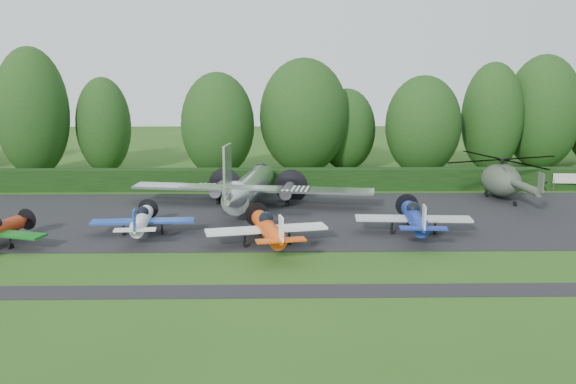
{
  "coord_description": "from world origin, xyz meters",
  "views": [
    {
      "loc": [
        3.02,
        -38.0,
        11.97
      ],
      "look_at": [
        3.84,
        7.86,
        2.5
      ],
      "focal_mm": 40.0,
      "sensor_mm": 36.0,
      "label": 1
    }
  ],
  "objects_px": {
    "helicopter": "(502,177)",
    "transport_plane": "(250,187)",
    "light_plane_blue": "(414,218)",
    "light_plane_white": "(142,220)",
    "light_plane_orange": "(268,228)",
    "sign_board": "(569,179)"
  },
  "relations": [
    {
      "from": "sign_board",
      "to": "light_plane_blue",
      "type": "bearing_deg",
      "value": -143.31
    },
    {
      "from": "light_plane_white",
      "to": "light_plane_blue",
      "type": "bearing_deg",
      "value": 3.78
    },
    {
      "from": "light_plane_white",
      "to": "helicopter",
      "type": "xyz_separation_m",
      "value": [
        28.89,
        11.52,
        0.81
      ]
    },
    {
      "from": "light_plane_white",
      "to": "light_plane_orange",
      "type": "height_order",
      "value": "light_plane_orange"
    },
    {
      "from": "transport_plane",
      "to": "helicopter",
      "type": "xyz_separation_m",
      "value": [
        21.8,
        3.39,
        0.14
      ]
    },
    {
      "from": "light_plane_white",
      "to": "light_plane_blue",
      "type": "relative_size",
      "value": 0.88
    },
    {
      "from": "transport_plane",
      "to": "sign_board",
      "type": "distance_m",
      "value": 30.14
    },
    {
      "from": "helicopter",
      "to": "transport_plane",
      "type": "bearing_deg",
      "value": -166.86
    },
    {
      "from": "helicopter",
      "to": "sign_board",
      "type": "bearing_deg",
      "value": 28.64
    },
    {
      "from": "transport_plane",
      "to": "light_plane_white",
      "type": "bearing_deg",
      "value": -140.2
    },
    {
      "from": "light_plane_blue",
      "to": "light_plane_white",
      "type": "bearing_deg",
      "value": 175.51
    },
    {
      "from": "transport_plane",
      "to": "light_plane_white",
      "type": "distance_m",
      "value": 10.81
    },
    {
      "from": "light_plane_white",
      "to": "light_plane_orange",
      "type": "relative_size",
      "value": 0.89
    },
    {
      "from": "light_plane_orange",
      "to": "sign_board",
      "type": "bearing_deg",
      "value": 44.84
    },
    {
      "from": "light_plane_orange",
      "to": "light_plane_blue",
      "type": "xyz_separation_m",
      "value": [
        10.08,
        2.65,
        0.01
      ]
    },
    {
      "from": "light_plane_blue",
      "to": "helicopter",
      "type": "distance_m",
      "value": 15.47
    },
    {
      "from": "light_plane_orange",
      "to": "helicopter",
      "type": "relative_size",
      "value": 0.64
    },
    {
      "from": "transport_plane",
      "to": "sign_board",
      "type": "height_order",
      "value": "transport_plane"
    },
    {
      "from": "light_plane_white",
      "to": "sign_board",
      "type": "height_order",
      "value": "light_plane_white"
    },
    {
      "from": "transport_plane",
      "to": "helicopter",
      "type": "bearing_deg",
      "value": -0.3
    },
    {
      "from": "transport_plane",
      "to": "helicopter",
      "type": "relative_size",
      "value": 1.54
    },
    {
      "from": "transport_plane",
      "to": "light_plane_orange",
      "type": "bearing_deg",
      "value": -90.57
    }
  ]
}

